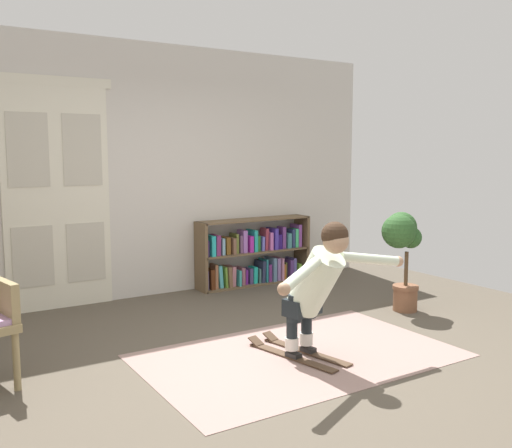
% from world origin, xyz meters
% --- Properties ---
extents(ground_plane, '(7.20, 7.20, 0.00)m').
position_xyz_m(ground_plane, '(0.00, 0.00, 0.00)').
color(ground_plane, brown).
extents(back_wall, '(6.00, 0.10, 2.90)m').
position_xyz_m(back_wall, '(0.00, 2.60, 1.45)').
color(back_wall, beige).
rests_on(back_wall, ground).
extents(double_door, '(1.22, 0.05, 2.45)m').
position_xyz_m(double_door, '(-1.09, 2.54, 1.23)').
color(double_door, silver).
rests_on(double_door, ground).
extents(rug, '(2.54, 1.59, 0.01)m').
position_xyz_m(rug, '(0.21, -0.01, 0.00)').
color(rug, gray).
rests_on(rug, ground).
extents(bookshelf, '(1.54, 0.30, 0.84)m').
position_xyz_m(bookshelf, '(1.26, 2.39, 0.37)').
color(bookshelf, brown).
rests_on(bookshelf, ground).
extents(potted_plant, '(0.45, 0.43, 1.04)m').
position_xyz_m(potted_plant, '(1.97, 0.56, 0.72)').
color(potted_plant, brown).
rests_on(potted_plant, ground).
extents(skis_pair, '(0.46, 0.96, 0.07)m').
position_xyz_m(skis_pair, '(0.21, 0.02, 0.02)').
color(skis_pair, '#4C3626').
rests_on(skis_pair, rug).
extents(person_skier, '(1.47, 0.78, 1.07)m').
position_xyz_m(person_skier, '(0.25, -0.20, 0.67)').
color(person_skier, white).
rests_on(person_skier, skis_pair).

